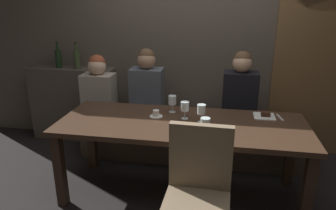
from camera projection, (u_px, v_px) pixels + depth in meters
ground at (181, 193)px, 3.03m from camera, size 9.00×9.00×0.00m
back_wall_tiled at (196, 23)px, 3.68m from camera, size 6.00×0.12×3.00m
arched_door at (319, 38)px, 3.44m from camera, size 0.90×0.05×2.55m
back_counter at (74, 104)px, 4.10m from camera, size 1.10×0.28×0.95m
dining_table at (182, 131)px, 2.82m from camera, size 2.20×0.84×0.74m
banquette_bench at (189, 141)px, 3.61m from camera, size 2.50×0.44×0.45m
chair_near_side at (198, 188)px, 2.14m from camera, size 0.45×0.45×0.98m
diner_redhead at (99, 89)px, 3.57m from camera, size 0.36×0.24×0.74m
diner_bearded at (147, 87)px, 3.51m from camera, size 0.36×0.24×0.82m
diner_far_end at (240, 92)px, 3.32m from camera, size 0.36×0.24×0.82m
wine_bottle_dark_red at (59, 58)px, 3.92m from camera, size 0.08×0.08×0.33m
wine_bottle_pale_label at (77, 59)px, 3.87m from camera, size 0.08×0.08×0.33m
wine_glass_near_left at (185, 107)px, 2.83m from camera, size 0.08×0.08×0.16m
wine_glass_center_front at (172, 101)px, 3.00m from camera, size 0.08×0.08×0.16m
wine_glass_near_right at (205, 124)px, 2.45m from camera, size 0.08×0.08×0.16m
wine_glass_end_left at (201, 110)px, 2.75m from camera, size 0.08×0.08×0.16m
espresso_cup at (156, 114)px, 2.90m from camera, size 0.12×0.12×0.06m
dessert_plate at (265, 115)px, 2.90m from camera, size 0.19×0.19×0.05m
fork_on_table at (280, 117)px, 2.89m from camera, size 0.05×0.17×0.01m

